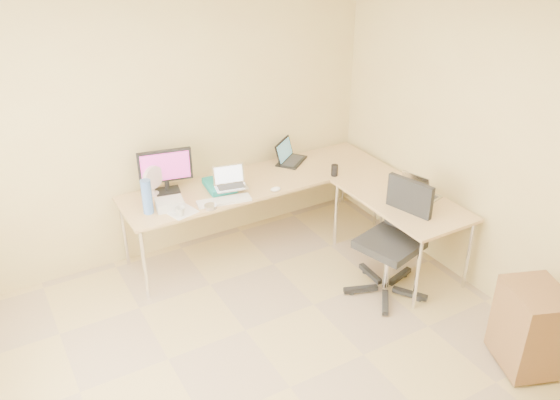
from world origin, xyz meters
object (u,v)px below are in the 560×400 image
desk_return (398,232)px  monitor (166,171)px  mug (180,212)px  desk_fan (152,181)px  water_bottle (147,197)px  laptop_return (423,187)px  laptop_center (230,178)px  office_chair (390,244)px  laptop_black (292,152)px  keyboard (224,201)px  cabinet (530,327)px  desk_main (258,212)px

desk_return → monitor: (-1.82, 1.20, 0.58)m
mug → desk_fan: (-0.07, 0.50, 0.10)m
water_bottle → laptop_return: 2.46m
laptop_center → office_chair: office_chair is taller
monitor → laptop_black: size_ratio=1.38×
desk_return → keyboard: 1.67m
desk_return → laptop_black: 1.37m
monitor → mug: bearing=-86.2°
mug → cabinet: mug is taller
mug → water_bottle: 0.31m
laptop_black → mug: bearing=161.8°
laptop_black → water_bottle: water_bottle is taller
office_chair → desk_return: bearing=23.2°
laptop_center → desk_fan: desk_fan is taller
laptop_black → mug: (-1.42, -0.50, -0.07)m
desk_return → office_chair: bearing=-141.5°
desk_return → monitor: monitor is taller
keyboard → desk_return: bearing=-16.8°
monitor → laptop_center: (0.50, -0.32, -0.06)m
cabinet → monitor: bearing=144.2°
desk_fan → cabinet: (1.91, -2.73, -0.51)m
keyboard → mug: (-0.43, -0.04, 0.03)m
laptop_center → laptop_black: size_ratio=0.83×
desk_fan → cabinet: desk_fan is taller
keyboard → mug: mug is taller
desk_return → desk_main: bearing=134.3°
desk_fan → laptop_return: bearing=-56.4°
desk_fan → desk_main: bearing=-36.6°
monitor → laptop_black: monitor is taller
laptop_return → desk_fan: bearing=43.6°
monitor → keyboard: size_ratio=1.00×
monitor → office_chair: size_ratio=0.47×
mug → water_bottle: water_bottle is taller
water_bottle → cabinet: water_bottle is taller
monitor → desk_return: bearing=-22.2°
keyboard → water_bottle: (-0.65, 0.15, 0.15)m
keyboard → cabinet: bearing=-47.7°
laptop_return → office_chair: (-0.50, -0.20, -0.35)m
desk_main → laptop_center: 0.63m
monitor → laptop_return: (1.97, -1.29, -0.09)m
cabinet → keyboard: bearing=142.9°
monitor → laptop_center: bearing=-21.1°
desk_return → laptop_return: (0.15, -0.09, 0.48)m
monitor → mug: monitor is taller
monitor → keyboard: (0.37, -0.45, -0.20)m
desk_main → desk_fan: size_ratio=9.61×
monitor → laptop_return: size_ratio=1.41×
desk_return → monitor: size_ratio=2.65×
mug → laptop_return: size_ratio=0.26×
mug → cabinet: 2.92m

